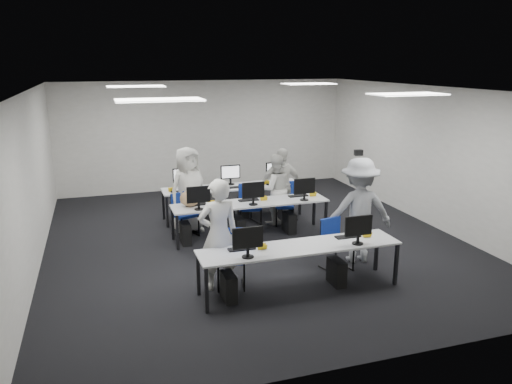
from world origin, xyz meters
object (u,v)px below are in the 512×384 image
object	(u,v)px
student_1	(275,189)
chair_4	(284,213)
student_3	(281,186)
photographer	(359,210)
desk_front	(300,249)
chair_5	(191,217)
chair_0	(231,269)
chair_1	(336,254)
chair_6	(248,211)
chair_3	(250,215)
student_0	(218,234)
desk_mid	(251,205)
student_2	(188,190)
chair_2	(185,222)
chair_7	(286,206)

from	to	relation	value
student_1	chair_4	bearing A→B (deg)	148.55
student_3	photographer	size ratio (longest dim) A/B	0.89
student_1	photographer	bearing A→B (deg)	106.40
desk_front	chair_5	xyz separation A→B (m)	(-1.09, 3.38, -0.39)
student_1	photographer	distance (m)	2.56
chair_0	chair_1	bearing A→B (deg)	15.59
chair_5	chair_4	bearing A→B (deg)	-12.80
chair_6	desk_front	bearing A→B (deg)	-103.79
desk_front	chair_3	size ratio (longest dim) A/B	3.35
chair_5	photographer	size ratio (longest dim) A/B	0.49
student_0	photographer	bearing A→B (deg)	-178.14
desk_mid	chair_4	size ratio (longest dim) A/B	3.88
chair_1	student_3	world-z (taller)	student_3
desk_mid	student_2	size ratio (longest dim) A/B	1.77
chair_2	chair_3	distance (m)	1.40
desk_front	chair_0	distance (m)	1.17
chair_1	student_2	xyz separation A→B (m)	(-2.06, 2.73, 0.63)
chair_7	photographer	bearing A→B (deg)	-76.02
chair_1	chair_2	xyz separation A→B (m)	(-2.19, 2.52, -0.00)
chair_0	student_2	xyz separation A→B (m)	(-0.15, 2.82, 0.62)
desk_front	chair_3	distance (m)	3.09
student_0	student_2	size ratio (longest dim) A/B	0.99
chair_1	student_1	bearing A→B (deg)	79.96
chair_1	chair_4	distance (m)	2.59
chair_6	student_2	bearing A→B (deg)	173.67
chair_7	student_1	xyz separation A→B (m)	(-0.38, -0.28, 0.49)
desk_front	student_1	size ratio (longest dim) A/B	2.04
chair_0	student_3	bearing A→B (deg)	68.95
student_2	chair_5	bearing A→B (deg)	34.87
student_1	chair_5	bearing A→B (deg)	-2.95
chair_5	student_0	world-z (taller)	student_0
chair_2	chair_7	world-z (taller)	chair_7
student_3	student_0	bearing A→B (deg)	-126.88
student_3	chair_1	bearing A→B (deg)	-90.05
chair_1	student_1	world-z (taller)	student_1
chair_3	student_0	xyz separation A→B (m)	(-1.31, -2.59, 0.59)
student_1	student_2	distance (m)	1.91
desk_front	chair_4	size ratio (longest dim) A/B	3.88
chair_0	chair_3	xyz separation A→B (m)	(1.12, 2.59, 0.01)
chair_0	photographer	bearing A→B (deg)	20.56
desk_front	desk_mid	xyz separation A→B (m)	(0.00, 2.60, 0.00)
chair_7	student_2	bearing A→B (deg)	-166.07
chair_3	photographer	xyz separation A→B (m)	(1.33, -2.27, 0.64)
chair_2	photographer	distance (m)	3.62
chair_0	chair_3	size ratio (longest dim) A/B	0.95
chair_2	chair_7	distance (m)	2.47
chair_6	desk_mid	bearing A→B (deg)	-113.53
desk_front	chair_3	bearing A→B (deg)	87.65
chair_1	chair_2	bearing A→B (deg)	117.79
desk_mid	chair_4	bearing A→B (deg)	30.09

